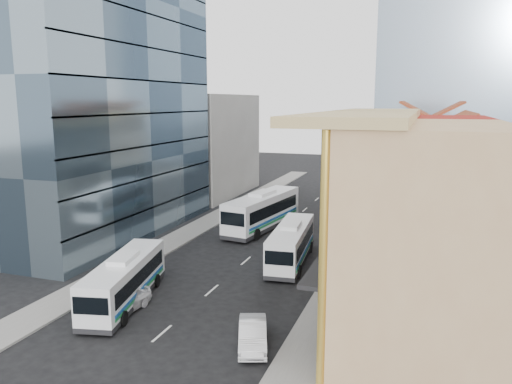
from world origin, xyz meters
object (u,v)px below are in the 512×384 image
at_px(bus_left_far, 262,210).
at_px(sedan_right, 253,334).
at_px(bus_left_near, 125,279).
at_px(sedan_left, 123,301).
at_px(bus_right, 291,243).
at_px(office_tower, 94,81).
at_px(shophouse_tan, 426,236).

relative_size(bus_left_far, sedan_right, 2.95).
bearing_deg(bus_left_near, sedan_left, -74.83).
xyz_separation_m(bus_left_far, bus_right, (5.67, -9.62, -0.33)).
relative_size(bus_right, sedan_left, 2.39).
xyz_separation_m(office_tower, sedan_right, (22.44, -17.74, -14.30)).
bearing_deg(bus_left_far, bus_left_near, -88.18).
xyz_separation_m(bus_left_near, sedan_left, (0.72, -1.38, -0.89)).
distance_m(office_tower, sedan_right, 31.98).
bearing_deg(shophouse_tan, bus_right, 133.60).
distance_m(office_tower, bus_left_near, 23.58).
distance_m(bus_right, sedan_right, 14.73).
bearing_deg(office_tower, sedan_left, -50.82).
bearing_deg(bus_left_near, bus_right, 42.60).
distance_m(shophouse_tan, sedan_left, 18.66).
bearing_deg(bus_right, sedan_right, -88.36).
height_order(bus_right, sedan_right, bus_right).
bearing_deg(shophouse_tan, sedan_right, -156.43).
xyz_separation_m(bus_left_far, sedan_right, (7.44, -24.20, -1.30)).
height_order(office_tower, bus_right, office_tower).
relative_size(office_tower, bus_left_far, 2.40).
distance_m(shophouse_tan, sedan_right, 10.74).
relative_size(office_tower, sedan_left, 6.86).
xyz_separation_m(sedan_left, sedan_right, (9.20, -1.50, -0.04)).
bearing_deg(sedan_right, shophouse_tan, 4.08).
height_order(shophouse_tan, bus_left_far, shophouse_tan).
distance_m(office_tower, sedan_left, 25.34).
bearing_deg(bus_right, bus_left_far, 115.23).
bearing_deg(sedan_right, bus_right, 77.43).
relative_size(bus_left_near, sedan_left, 2.33).
relative_size(shophouse_tan, bus_right, 1.34).
bearing_deg(sedan_left, sedan_right, -5.45).
xyz_separation_m(shophouse_tan, bus_right, (-10.33, 10.85, -4.32)).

